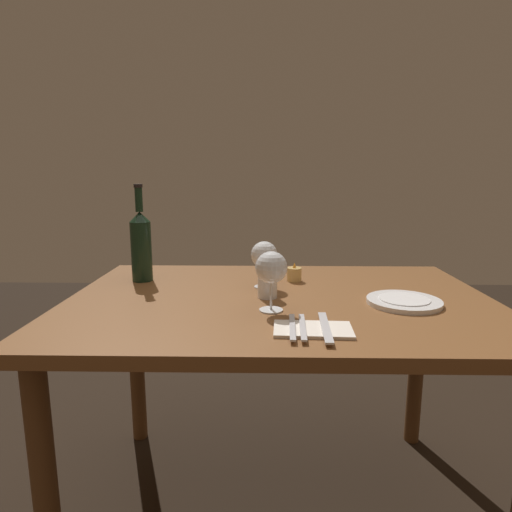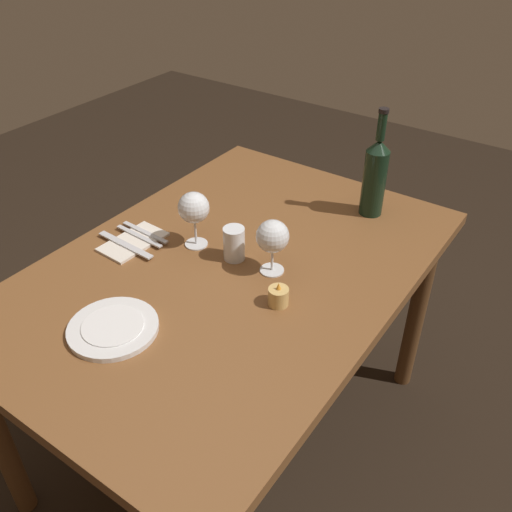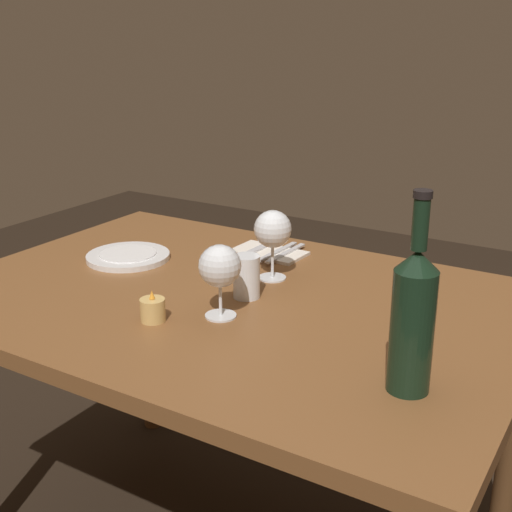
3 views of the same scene
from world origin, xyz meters
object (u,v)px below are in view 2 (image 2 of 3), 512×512
at_px(wine_glass_left, 194,209).
at_px(water_tumbler, 234,245).
at_px(wine_glass_right, 273,237).
at_px(votive_candle, 278,297).
at_px(folded_napkin, 133,242).
at_px(fork_inner, 139,236).
at_px(dinner_plate, 113,328).
at_px(wine_bottle, 375,175).
at_px(table_knife, 125,245).
at_px(fork_outer, 145,232).

relative_size(wine_glass_left, water_tumbler, 1.73).
xyz_separation_m(wine_glass_left, wine_glass_right, (-0.02, 0.25, -0.01)).
relative_size(votive_candle, folded_napkin, 0.34).
distance_m(wine_glass_left, fork_inner, 0.20).
height_order(dinner_plate, folded_napkin, dinner_plate).
distance_m(wine_bottle, votive_candle, 0.55).
bearing_deg(water_tumbler, wine_glass_left, -85.99).
distance_m(dinner_plate, fork_inner, 0.39).
height_order(wine_glass_right, fork_inner, wine_glass_right).
xyz_separation_m(water_tumbler, table_knife, (0.14, -0.29, -0.03)).
distance_m(wine_bottle, table_knife, 0.77).
bearing_deg(water_tumbler, wine_glass_right, 95.08).
height_order(water_tumbler, dinner_plate, water_tumbler).
distance_m(votive_candle, folded_napkin, 0.50).
xyz_separation_m(wine_glass_right, folded_napkin, (0.12, -0.40, -0.10)).
distance_m(fork_inner, table_knife, 0.06).
relative_size(dinner_plate, fork_outer, 1.19).
bearing_deg(wine_glass_left, fork_outer, -72.29).
relative_size(water_tumbler, dinner_plate, 0.45).
distance_m(wine_glass_left, wine_bottle, 0.56).
bearing_deg(wine_bottle, wine_glass_right, -11.10).
distance_m(wine_glass_left, wine_glass_right, 0.25).
distance_m(wine_glass_left, votive_candle, 0.36).
bearing_deg(votive_candle, water_tumbler, -114.75).
distance_m(water_tumbler, folded_napkin, 0.31).
relative_size(water_tumbler, votive_candle, 1.45).
height_order(wine_bottle, folded_napkin, wine_bottle).
relative_size(wine_glass_right, water_tumbler, 1.61).
bearing_deg(wine_glass_right, dinner_plate, -23.46).
distance_m(wine_bottle, fork_inner, 0.73).
bearing_deg(wine_glass_right, votive_candle, 40.05).
xyz_separation_m(dinner_plate, folded_napkin, (-0.29, -0.23, -0.00)).
bearing_deg(table_knife, water_tumbler, 115.87).
relative_size(wine_glass_right, votive_candle, 2.33).
relative_size(water_tumbler, folded_napkin, 0.50).
xyz_separation_m(wine_bottle, folded_napkin, (0.55, -0.49, -0.13)).
bearing_deg(wine_glass_left, water_tumbler, 94.01).
bearing_deg(wine_glass_right, table_knife, -69.76).
height_order(water_tumbler, fork_inner, water_tumbler).
distance_m(wine_bottle, dinner_plate, 0.89).
bearing_deg(folded_napkin, wine_bottle, 138.41).
distance_m(wine_glass_right, water_tumbler, 0.14).
relative_size(water_tumbler, fork_inner, 0.54).
height_order(votive_candle, folded_napkin, votive_candle).
height_order(votive_candle, table_knife, votive_candle).
relative_size(wine_bottle, water_tumbler, 3.50).
bearing_deg(folded_napkin, wine_glass_left, 122.67).
distance_m(water_tumbler, fork_outer, 0.29).
bearing_deg(fork_inner, folded_napkin, 0.00).
xyz_separation_m(wine_bottle, table_knife, (0.58, -0.49, -0.12)).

